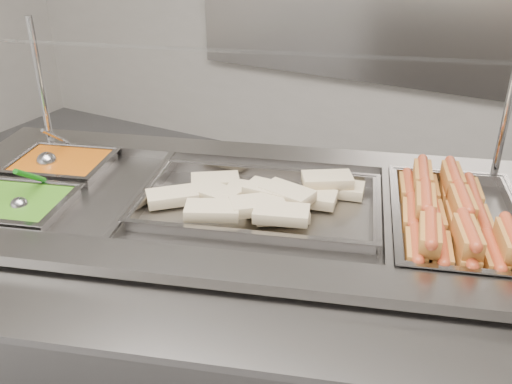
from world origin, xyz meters
The scene contains 11 objects.
steam_counter centered at (-0.12, 0.44, 0.42)m, with size 1.90×1.27×0.84m.
tray_rail centered at (0.03, -0.01, 0.79)m, with size 1.66×0.82×0.05m.
sneeze_guard centered at (-0.18, 0.63, 1.17)m, with size 1.54×0.73×0.41m.
pan_hotdogs centered at (0.44, 0.62, 0.80)m, with size 0.46×0.58×0.09m.
pan_wraps centered at (-0.06, 0.45, 0.81)m, with size 0.72×0.55×0.07m.
pan_beans centered at (-0.73, 0.38, 0.80)m, with size 0.33×0.30×0.09m.
pan_peas centered at (-0.65, 0.13, 0.80)m, with size 0.33×0.30×0.09m.
hotdogs_in_buns centered at (0.42, 0.60, 0.84)m, with size 0.41×0.52×0.11m.
tortilla_wraps centered at (-0.05, 0.46, 0.84)m, with size 0.54×0.44×0.06m.
ladle centered at (-0.76, 0.36, 0.84)m, with size 0.08×0.17×0.14m.
serving_spoon centered at (-0.62, 0.13, 0.84)m, with size 0.08×0.16×0.13m.
Camera 1 is at (0.58, -0.77, 1.57)m, focal length 40.00 mm.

